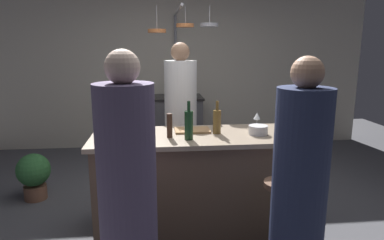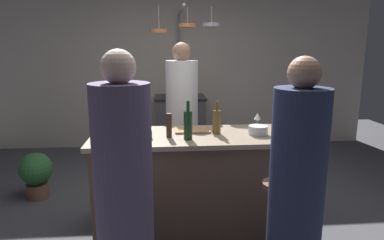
{
  "view_description": "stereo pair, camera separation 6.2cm",
  "coord_description": "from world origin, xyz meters",
  "px_view_note": "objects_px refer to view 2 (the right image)",
  "views": [
    {
      "loc": [
        -0.32,
        -2.92,
        1.67
      ],
      "look_at": [
        0.0,
        0.15,
        1.0
      ],
      "focal_mm": 32.02,
      "sensor_mm": 36.0,
      "label": 1
    },
    {
      "loc": [
        -0.26,
        -2.93,
        1.67
      ],
      "look_at": [
        0.0,
        0.15,
        1.0
      ],
      "focal_mm": 32.02,
      "sensor_mm": 36.0,
      "label": 2
    }
  ],
  "objects_px": {
    "wine_glass_near_left_guest": "(257,117)",
    "wine_glass_by_chef": "(285,125)",
    "wine_bottle_amber": "(217,121)",
    "guest_left": "(124,198)",
    "pepper_mill": "(169,125)",
    "cutting_board": "(192,130)",
    "wine_glass_near_right_guest": "(142,118)",
    "wine_bottle_dark": "(111,119)",
    "wine_bottle_red": "(188,125)",
    "mixing_bowl_steel": "(258,130)",
    "stove_range": "(180,124)",
    "guest_right": "(296,197)",
    "bar_stool_left": "(127,227)",
    "chef": "(182,124)",
    "mixing_bowl_wooden": "(111,133)",
    "potted_plant": "(36,172)",
    "mixing_bowl_blue": "(140,135)",
    "bar_stool_right": "(278,220)",
    "wine_bottle_green": "(127,131)"
  },
  "relations": [
    {
      "from": "bar_stool_left",
      "to": "wine_bottle_green",
      "type": "xyz_separation_m",
      "value": [
        -0.01,
        0.37,
        0.63
      ]
    },
    {
      "from": "wine_glass_by_chef",
      "to": "mixing_bowl_steel",
      "type": "relative_size",
      "value": 0.87
    },
    {
      "from": "guest_right",
      "to": "wine_glass_near_left_guest",
      "type": "distance_m",
      "value": 1.25
    },
    {
      "from": "cutting_board",
      "to": "wine_glass_near_right_guest",
      "type": "xyz_separation_m",
      "value": [
        -0.46,
        0.13,
        0.1
      ]
    },
    {
      "from": "guest_left",
      "to": "wine_glass_by_chef",
      "type": "distance_m",
      "value": 1.56
    },
    {
      "from": "wine_bottle_amber",
      "to": "mixing_bowl_wooden",
      "type": "bearing_deg",
      "value": -178.11
    },
    {
      "from": "potted_plant",
      "to": "mixing_bowl_blue",
      "type": "height_order",
      "value": "mixing_bowl_blue"
    },
    {
      "from": "cutting_board",
      "to": "mixing_bowl_blue",
      "type": "xyz_separation_m",
      "value": [
        -0.47,
        -0.21,
        0.02
      ]
    },
    {
      "from": "pepper_mill",
      "to": "mixing_bowl_blue",
      "type": "distance_m",
      "value": 0.26
    },
    {
      "from": "bar_stool_left",
      "to": "guest_right",
      "type": "height_order",
      "value": "guest_right"
    },
    {
      "from": "chef",
      "to": "mixing_bowl_wooden",
      "type": "relative_size",
      "value": 8.3
    },
    {
      "from": "wine_glass_by_chef",
      "to": "mixing_bowl_steel",
      "type": "bearing_deg",
      "value": 157.78
    },
    {
      "from": "wine_bottle_red",
      "to": "mixing_bowl_steel",
      "type": "relative_size",
      "value": 1.94
    },
    {
      "from": "wine_bottle_red",
      "to": "wine_glass_near_left_guest",
      "type": "height_order",
      "value": "wine_bottle_red"
    },
    {
      "from": "stove_range",
      "to": "guest_left",
      "type": "distance_m",
      "value": 3.48
    },
    {
      "from": "wine_glass_by_chef",
      "to": "mixing_bowl_wooden",
      "type": "distance_m",
      "value": 1.51
    },
    {
      "from": "cutting_board",
      "to": "potted_plant",
      "type": "bearing_deg",
      "value": 158.39
    },
    {
      "from": "chef",
      "to": "wine_bottle_dark",
      "type": "xyz_separation_m",
      "value": [
        -0.68,
        -0.73,
        0.23
      ]
    },
    {
      "from": "mixing_bowl_steel",
      "to": "chef",
      "type": "bearing_deg",
      "value": 123.82
    },
    {
      "from": "wine_bottle_amber",
      "to": "wine_glass_near_right_guest",
      "type": "height_order",
      "value": "wine_bottle_amber"
    },
    {
      "from": "guest_left",
      "to": "pepper_mill",
      "type": "height_order",
      "value": "guest_left"
    },
    {
      "from": "wine_bottle_dark",
      "to": "guest_right",
      "type": "bearing_deg",
      "value": -41.75
    },
    {
      "from": "potted_plant",
      "to": "wine_bottle_red",
      "type": "xyz_separation_m",
      "value": [
        1.63,
        -0.95,
        0.73
      ]
    },
    {
      "from": "wine_bottle_amber",
      "to": "wine_glass_near_left_guest",
      "type": "distance_m",
      "value": 0.47
    },
    {
      "from": "guest_left",
      "to": "guest_right",
      "type": "relative_size",
      "value": 1.02
    },
    {
      "from": "potted_plant",
      "to": "guest_right",
      "type": "bearing_deg",
      "value": -38.72
    },
    {
      "from": "wine_glass_near_left_guest",
      "to": "mixing_bowl_steel",
      "type": "xyz_separation_m",
      "value": [
        -0.07,
        -0.27,
        -0.06
      ]
    },
    {
      "from": "cutting_board",
      "to": "wine_bottle_dark",
      "type": "bearing_deg",
      "value": 178.18
    },
    {
      "from": "wine_glass_near_left_guest",
      "to": "wine_glass_by_chef",
      "type": "relative_size",
      "value": 1.0
    },
    {
      "from": "stove_range",
      "to": "mixing_bowl_wooden",
      "type": "height_order",
      "value": "mixing_bowl_wooden"
    },
    {
      "from": "bar_stool_left",
      "to": "potted_plant",
      "type": "bearing_deg",
      "value": 129.06
    },
    {
      "from": "mixing_bowl_wooden",
      "to": "stove_range",
      "type": "bearing_deg",
      "value": 73.71
    },
    {
      "from": "wine_bottle_dark",
      "to": "wine_bottle_red",
      "type": "distance_m",
      "value": 0.74
    },
    {
      "from": "guest_right",
      "to": "pepper_mill",
      "type": "xyz_separation_m",
      "value": [
        -0.77,
        0.93,
        0.26
      ]
    },
    {
      "from": "guest_left",
      "to": "bar_stool_right",
      "type": "relative_size",
      "value": 2.43
    },
    {
      "from": "mixing_bowl_wooden",
      "to": "guest_left",
      "type": "bearing_deg",
      "value": -77.61
    },
    {
      "from": "stove_range",
      "to": "wine_bottle_green",
      "type": "distance_m",
      "value": 2.81
    },
    {
      "from": "mixing_bowl_steel",
      "to": "cutting_board",
      "type": "bearing_deg",
      "value": 162.96
    },
    {
      "from": "chef",
      "to": "wine_bottle_amber",
      "type": "xyz_separation_m",
      "value": [
        0.26,
        -0.86,
        0.22
      ]
    },
    {
      "from": "wine_bottle_red",
      "to": "mixing_bowl_wooden",
      "type": "xyz_separation_m",
      "value": [
        -0.66,
        0.15,
        -0.1
      ]
    },
    {
      "from": "stove_range",
      "to": "wine_glass_near_left_guest",
      "type": "height_order",
      "value": "wine_glass_near_left_guest"
    },
    {
      "from": "potted_plant",
      "to": "wine_glass_by_chef",
      "type": "relative_size",
      "value": 3.56
    },
    {
      "from": "cutting_board",
      "to": "mixing_bowl_wooden",
      "type": "bearing_deg",
      "value": -169.4
    },
    {
      "from": "potted_plant",
      "to": "wine_glass_near_left_guest",
      "type": "xyz_separation_m",
      "value": [
        2.32,
        -0.58,
        0.71
      ]
    },
    {
      "from": "wine_glass_near_left_guest",
      "to": "wine_glass_by_chef",
      "type": "height_order",
      "value": "same"
    },
    {
      "from": "potted_plant",
      "to": "wine_bottle_red",
      "type": "height_order",
      "value": "wine_bottle_red"
    },
    {
      "from": "wine_bottle_amber",
      "to": "wine_glass_near_left_guest",
      "type": "bearing_deg",
      "value": 24.76
    },
    {
      "from": "pepper_mill",
      "to": "mixing_bowl_wooden",
      "type": "relative_size",
      "value": 1.02
    },
    {
      "from": "wine_bottle_red",
      "to": "wine_glass_near_right_guest",
      "type": "bearing_deg",
      "value": 134.31
    },
    {
      "from": "bar_stool_left",
      "to": "potted_plant",
      "type": "xyz_separation_m",
      "value": [
        -1.14,
        1.41,
        -0.08
      ]
    }
  ]
}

